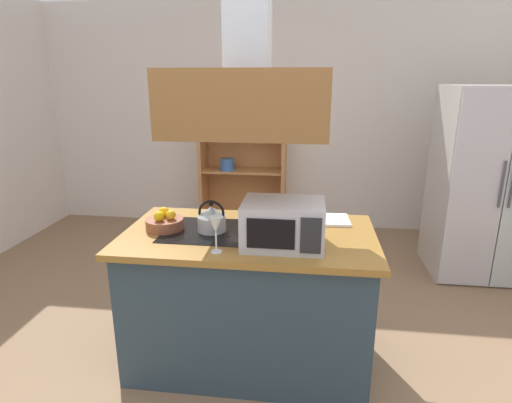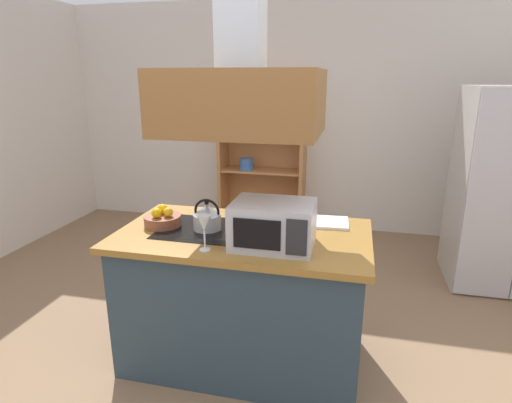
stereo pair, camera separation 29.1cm
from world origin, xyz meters
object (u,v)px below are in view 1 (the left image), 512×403
refrigerator (487,184)px  kettle (212,218)px  microwave (283,224)px  fruit_bowl (165,222)px  dish_cabinet (243,163)px  wine_glass_on_counter (216,226)px  cutting_board (323,220)px

refrigerator → kettle: 2.75m
refrigerator → microwave: 2.51m
fruit_bowl → dish_cabinet: bearing=87.8°
refrigerator → kettle: refrigerator is taller
wine_glass_on_counter → cutting_board: bearing=45.2°
refrigerator → cutting_board: bearing=-139.5°
refrigerator → kettle: bearing=-144.4°
dish_cabinet → kettle: dish_cabinet is taller
dish_cabinet → kettle: size_ratio=9.23×
refrigerator → dish_cabinet: size_ratio=0.96×
cutting_board → microwave: microwave is taller
kettle → fruit_bowl: kettle is taller
refrigerator → microwave: refrigerator is taller
refrigerator → fruit_bowl: (-2.54, -1.60, 0.06)m
kettle → microwave: size_ratio=0.43×
kettle → wine_glass_on_counter: 0.34m
microwave → wine_glass_on_counter: size_ratio=2.23×
cutting_board → wine_glass_on_counter: 0.87m
dish_cabinet → microwave: 2.82m
microwave → wine_glass_on_counter: bearing=-157.2°
dish_cabinet → kettle: 2.58m
dish_cabinet → refrigerator: bearing=-21.5°
dish_cabinet → wine_glass_on_counter: size_ratio=8.93×
wine_glass_on_counter → refrigerator: bearing=41.9°
dish_cabinet → microwave: dish_cabinet is taller
refrigerator → cutting_board: size_ratio=5.18×
cutting_board → wine_glass_on_counter: wine_glass_on_counter is taller
refrigerator → dish_cabinet: dish_cabinet is taller
refrigerator → microwave: (-1.78, -1.77, 0.15)m
microwave → kettle: bearing=159.7°
dish_cabinet → cutting_board: bearing=-68.3°
refrigerator → dish_cabinet: bearing=158.5°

